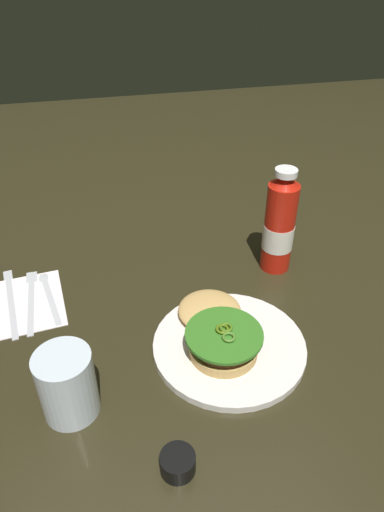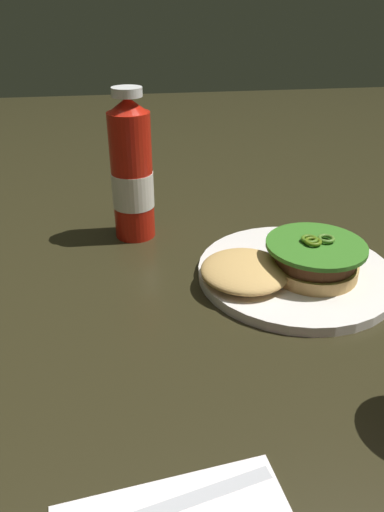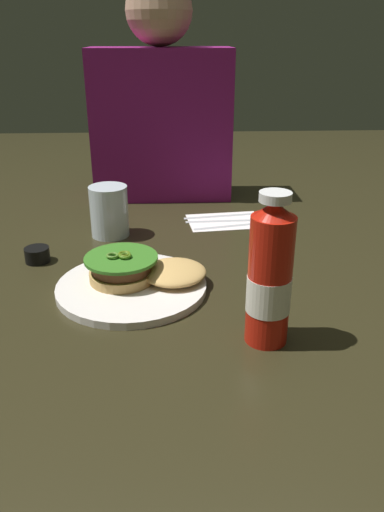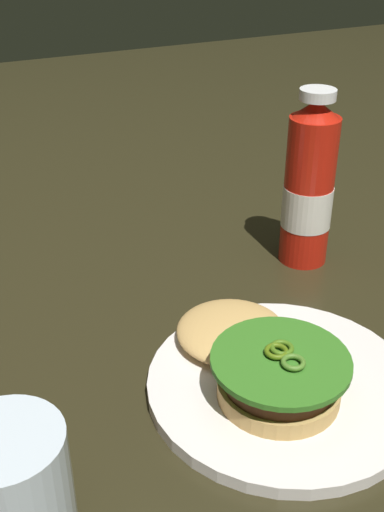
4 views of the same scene
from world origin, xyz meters
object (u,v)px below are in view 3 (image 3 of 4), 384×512
condiment_cup (37,255)px  dinner_plate (132,287)px  burger_sandwich (141,270)px  butter_knife (232,214)px  ketchup_bottle (270,278)px  fork_utensil (233,220)px  napkin (225,221)px  water_glass (109,211)px  diner_person (161,107)px  spoon_utensil (240,224)px

condiment_cup → dinner_plate: bearing=-33.9°
burger_sandwich → butter_knife: burger_sandwich is taller
condiment_cup → ketchup_bottle: bearing=-36.3°
fork_utensil → butter_knife: 0.04m
napkin → butter_knife: (0.02, 0.04, 0.00)m
condiment_cup → fork_utensil: (0.43, 0.22, -0.01)m
water_glass → napkin: water_glass is taller
burger_sandwich → diner_person: bearing=86.3°
ketchup_bottle → condiment_cup: ketchup_bottle is taller
burger_sandwich → ketchup_bottle: size_ratio=0.95×
butter_knife → diner_person: size_ratio=0.39×
dinner_plate → spoon_utensil: (0.24, 0.32, -0.00)m
napkin → spoon_utensil: bearing=-44.5°
dinner_plate → napkin: size_ratio=1.50×
ketchup_bottle → spoon_utensil: 0.50m
water_glass → diner_person: size_ratio=0.21×
condiment_cup → napkin: bearing=28.0°
ketchup_bottle → spoon_utensil: ketchup_bottle is taller
diner_person → dinner_plate: bearing=-95.4°
dinner_plate → spoon_utensil: size_ratio=1.53×
burger_sandwich → napkin: 0.38m
water_glass → fork_utensil: 0.31m
dinner_plate → water_glass: (-0.07, 0.27, 0.05)m
water_glass → ketchup_bottle: bearing=-57.8°
burger_sandwich → napkin: size_ratio=1.22×
condiment_cup → diner_person: (0.25, 0.45, 0.23)m
spoon_utensil → butter_knife: bearing=96.9°
dinner_plate → ketchup_bottle: bearing=-38.4°
water_glass → fork_utensil: water_glass is taller
ketchup_bottle → water_glass: 0.52m
dinner_plate → water_glass: water_glass is taller
dinner_plate → burger_sandwich: (0.02, 0.02, 0.03)m
burger_sandwich → butter_knife: (0.21, 0.37, -0.03)m
ketchup_bottle → fork_utensil: bearing=88.4°
burger_sandwich → butter_knife: bearing=60.3°
spoon_utensil → diner_person: diner_person is taller
ketchup_bottle → butter_knife: bearing=88.2°
napkin → fork_utensil: bearing=2.0°
burger_sandwich → napkin: bearing=60.3°
fork_utensil → spoon_utensil: bearing=-68.7°
ketchup_bottle → diner_person: size_ratio=0.41×
spoon_utensil → fork_utensil: same height
ketchup_bottle → spoon_utensil: (0.03, 0.49, -0.10)m
burger_sandwich → spoon_utensil: burger_sandwich is taller
water_glass → condiment_cup: bearing=-133.7°
napkin → dinner_plate: bearing=-120.7°
dinner_plate → spoon_utensil: bearing=53.1°
water_glass → diner_person: 0.38m
ketchup_bottle → condiment_cup: bearing=143.7°
diner_person → ketchup_bottle: bearing=-78.1°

